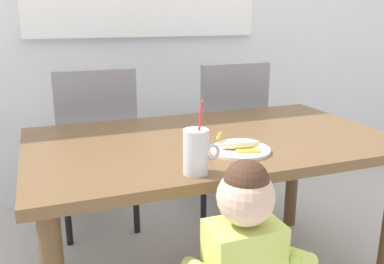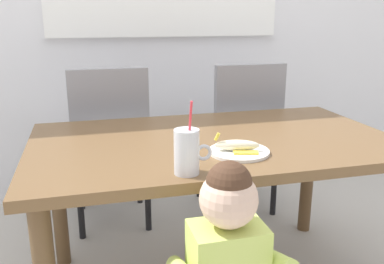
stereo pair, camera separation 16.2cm
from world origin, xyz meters
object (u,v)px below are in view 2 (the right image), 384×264
object	(u,v)px
dining_table	(214,158)
toddler_standing	(227,261)
milk_cup	(187,154)
snack_plate	(239,152)
peeled_banana	(238,146)
dining_chair_left	(110,139)
dining_chair_right	(241,130)

from	to	relation	value
dining_table	toddler_standing	distance (m)	0.62
dining_table	toddler_standing	world-z (taller)	toddler_standing
milk_cup	snack_plate	distance (m)	0.29
snack_plate	peeled_banana	distance (m)	0.03
dining_table	toddler_standing	size ratio (longest dim) A/B	1.82
toddler_standing	peeled_banana	world-z (taller)	toddler_standing
milk_cup	snack_plate	size ratio (longest dim) A/B	1.09
snack_plate	toddler_standing	bearing A→B (deg)	-114.90
dining_chair_left	snack_plate	world-z (taller)	dining_chair_left
dining_chair_left	toddler_standing	world-z (taller)	dining_chair_left
dining_table	peeled_banana	size ratio (longest dim) A/B	8.69
dining_chair_left	dining_table	bearing A→B (deg)	119.67
toddler_standing	dining_table	bearing A→B (deg)	76.12
peeled_banana	dining_table	bearing A→B (deg)	95.67
dining_table	peeled_banana	world-z (taller)	peeled_banana
dining_table	dining_chair_left	distance (m)	0.81
dining_chair_right	snack_plate	world-z (taller)	dining_chair_right
dining_chair_right	peeled_banana	bearing A→B (deg)	67.50
dining_chair_right	snack_plate	bearing A→B (deg)	67.84
dining_chair_left	peeled_banana	size ratio (longest dim) A/B	5.47
snack_plate	dining_table	bearing A→B (deg)	98.00
snack_plate	peeled_banana	bearing A→B (deg)	-149.74
toddler_standing	snack_plate	distance (m)	0.46
milk_cup	snack_plate	world-z (taller)	milk_cup
dining_table	dining_chair_left	world-z (taller)	dining_chair_left
toddler_standing	peeled_banana	distance (m)	0.47
dining_table	toddler_standing	bearing A→B (deg)	-103.88
dining_table	milk_cup	bearing A→B (deg)	-120.09
dining_table	peeled_banana	distance (m)	0.25
toddler_standing	milk_cup	bearing A→B (deg)	105.93
milk_cup	peeled_banana	world-z (taller)	milk_cup
toddler_standing	dining_chair_right	bearing A→B (deg)	67.02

